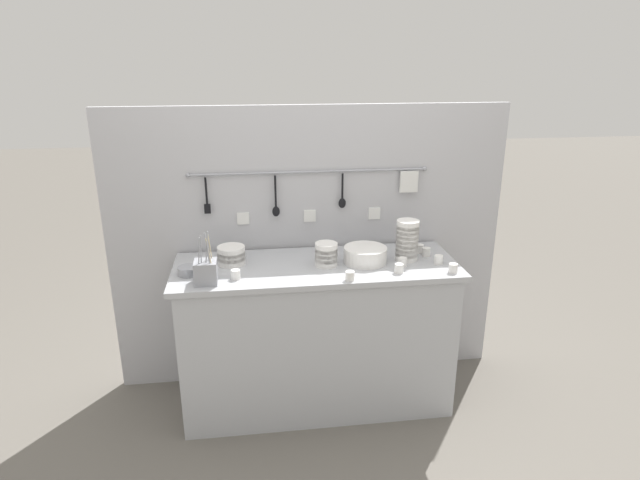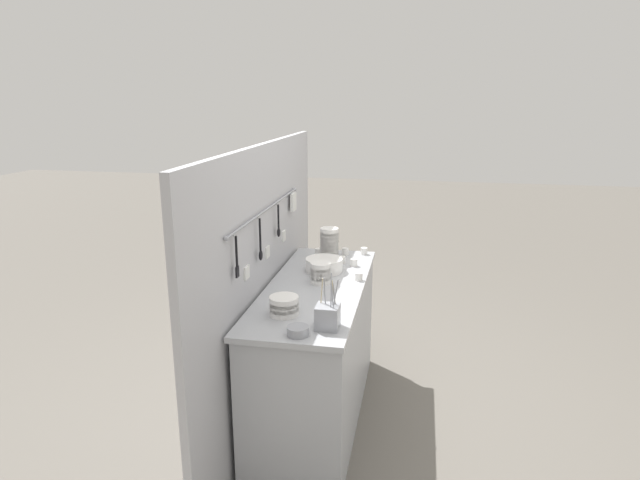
# 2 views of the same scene
# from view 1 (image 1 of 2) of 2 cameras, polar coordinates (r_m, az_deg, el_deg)

# --- Properties ---
(ground_plane) EXTENTS (20.00, 20.00, 0.00)m
(ground_plane) POSITION_cam_1_polar(r_m,az_deg,el_deg) (3.37, -0.36, -16.56)
(ground_plane) COLOR #666059
(counter) EXTENTS (1.57, 0.57, 0.87)m
(counter) POSITION_cam_1_polar(r_m,az_deg,el_deg) (3.14, -0.38, -10.04)
(counter) COLOR #ADAFB5
(counter) RESTS_ON ground
(back_wall) EXTENTS (2.37, 0.08, 1.71)m
(back_wall) POSITION_cam_1_polar(r_m,az_deg,el_deg) (3.25, -1.11, -0.85)
(back_wall) COLOR #B2B2B7
(back_wall) RESTS_ON ground
(bowl_stack_wide_centre) EXTENTS (0.13, 0.13, 0.23)m
(bowl_stack_wide_centre) POSITION_cam_1_polar(r_m,az_deg,el_deg) (3.02, 9.29, -0.02)
(bowl_stack_wide_centre) COLOR white
(bowl_stack_wide_centre) RESTS_ON counter
(bowl_stack_short_front) EXTENTS (0.15, 0.15, 0.10)m
(bowl_stack_short_front) POSITION_cam_1_polar(r_m,az_deg,el_deg) (2.98, -9.43, -1.61)
(bowl_stack_short_front) COLOR white
(bowl_stack_short_front) RESTS_ON counter
(bowl_stack_back_corner) EXTENTS (0.12, 0.12, 0.13)m
(bowl_stack_back_corner) POSITION_cam_1_polar(r_m,az_deg,el_deg) (2.92, 0.67, -1.53)
(bowl_stack_back_corner) COLOR white
(bowl_stack_back_corner) RESTS_ON counter
(plate_stack) EXTENTS (0.24, 0.24, 0.09)m
(plate_stack) POSITION_cam_1_polar(r_m,az_deg,el_deg) (2.98, 4.84, -1.55)
(plate_stack) COLOR white
(plate_stack) RESTS_ON counter
(steel_mixing_bowl) EXTENTS (0.11, 0.11, 0.04)m
(steel_mixing_bowl) POSITION_cam_1_polar(r_m,az_deg,el_deg) (2.89, -13.91, -3.19)
(steel_mixing_bowl) COLOR #93969E
(steel_mixing_bowl) RESTS_ON counter
(cutlery_caddy) EXTENTS (0.11, 0.11, 0.28)m
(cutlery_caddy) POSITION_cam_1_polar(r_m,az_deg,el_deg) (2.75, -12.08, -3.31)
(cutlery_caddy) COLOR #93969E
(cutlery_caddy) RESTS_ON counter
(cup_front_right) EXTENTS (0.05, 0.05, 0.05)m
(cup_front_right) POSITION_cam_1_polar(r_m,az_deg,el_deg) (2.79, -8.98, -3.65)
(cup_front_right) COLOR white
(cup_front_right) RESTS_ON counter
(cup_mid_row) EXTENTS (0.05, 0.05, 0.05)m
(cup_mid_row) POSITION_cam_1_polar(r_m,az_deg,el_deg) (3.02, 12.53, -2.06)
(cup_mid_row) COLOR white
(cup_mid_row) RESTS_ON counter
(cup_beside_plates) EXTENTS (0.05, 0.05, 0.05)m
(cup_beside_plates) POSITION_cam_1_polar(r_m,az_deg,el_deg) (3.17, 10.58, -0.91)
(cup_beside_plates) COLOR white
(cup_beside_plates) RESTS_ON counter
(cup_edge_far) EXTENTS (0.05, 0.05, 0.05)m
(cup_edge_far) POSITION_cam_1_polar(r_m,az_deg,el_deg) (2.74, 3.21, -3.84)
(cup_edge_far) COLOR white
(cup_edge_far) RESTS_ON counter
(cup_front_left) EXTENTS (0.05, 0.05, 0.05)m
(cup_front_left) POSITION_cam_1_polar(r_m,az_deg,el_deg) (2.86, 8.43, -3.00)
(cup_front_left) COLOR white
(cup_front_left) RESTS_ON counter
(cup_edge_near) EXTENTS (0.05, 0.05, 0.05)m
(cup_edge_near) POSITION_cam_1_polar(r_m,az_deg,el_deg) (2.95, 8.79, -2.34)
(cup_edge_near) COLOR white
(cup_edge_near) RESTS_ON counter
(cup_back_left) EXTENTS (0.05, 0.05, 0.05)m
(cup_back_left) POSITION_cam_1_polar(r_m,az_deg,el_deg) (3.13, 11.27, -1.26)
(cup_back_left) COLOR white
(cup_back_left) RESTS_ON counter
(cup_centre) EXTENTS (0.05, 0.05, 0.05)m
(cup_centre) POSITION_cam_1_polar(r_m,az_deg,el_deg) (2.92, 14.02, -2.94)
(cup_centre) COLOR white
(cup_centre) RESTS_ON counter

